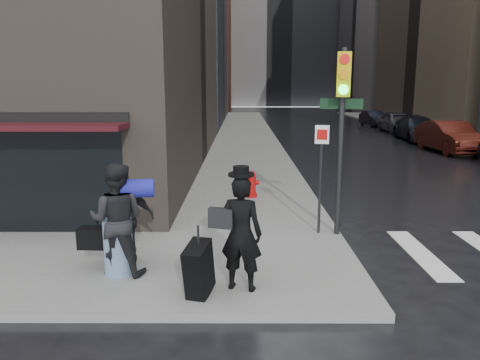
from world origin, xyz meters
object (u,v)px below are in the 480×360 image
object	(u,v)px
man_greycoat	(125,218)
man_jeans	(117,219)
man_overcoat	(232,239)
fire_hydrant	(252,185)
parked_car_2	(449,137)
traffic_light	(340,117)
parked_car_4	(396,122)
parked_car_5	(374,118)
parked_car_3	(418,129)

from	to	relation	value
man_greycoat	man_jeans	bearing A→B (deg)	71.40
man_overcoat	fire_hydrant	bearing A→B (deg)	-78.90
man_jeans	fire_hydrant	bearing A→B (deg)	-110.76
man_jeans	parked_car_2	bearing A→B (deg)	-126.11
man_overcoat	traffic_light	xyz separation A→B (m)	(2.30, 2.97, 1.79)
traffic_light	parked_car_4	bearing A→B (deg)	79.22
parked_car_5	parked_car_3	bearing A→B (deg)	-95.61
man_greycoat	parked_car_3	world-z (taller)	man_greycoat
man_overcoat	traffic_light	bearing A→B (deg)	-112.73
man_greycoat	parked_car_2	bearing A→B (deg)	-144.03
parked_car_2	parked_car_5	bearing A→B (deg)	84.95
man_greycoat	parked_car_4	distance (m)	30.79
parked_car_3	parked_car_5	size ratio (longest dim) A/B	1.30
traffic_light	parked_car_5	world-z (taller)	traffic_light
parked_car_3	parked_car_4	xyz separation A→B (m)	(0.39, 5.52, 0.03)
man_overcoat	parked_car_5	distance (m)	36.09
parked_car_4	parked_car_5	world-z (taller)	parked_car_4
man_jeans	parked_car_3	distance (m)	26.22
parked_car_2	parked_car_4	world-z (taller)	parked_car_2
fire_hydrant	parked_car_3	world-z (taller)	parked_car_3
fire_hydrant	man_overcoat	bearing A→B (deg)	-93.91
man_jeans	man_greycoat	size ratio (longest dim) A/B	1.13
man_jeans	parked_car_2	distance (m)	21.46
parked_car_4	man_greycoat	bearing A→B (deg)	-117.89
fire_hydrant	parked_car_5	xyz separation A→B (m)	(11.35, 27.42, 0.16)
parked_car_2	parked_car_3	world-z (taller)	parked_car_2
traffic_light	parked_car_3	bearing A→B (deg)	75.11
man_overcoat	parked_car_4	xyz separation A→B (m)	(11.98, 28.58, -0.24)
parked_car_5	traffic_light	bearing A→B (deg)	-111.46
parked_car_4	man_jeans	bearing A→B (deg)	-117.54
man_greycoat	parked_car_5	xyz separation A→B (m)	(13.85, 32.92, -0.38)
parked_car_3	man_jeans	bearing A→B (deg)	-118.50
man_jeans	man_greycoat	world-z (taller)	man_jeans
parked_car_2	parked_car_5	world-z (taller)	parked_car_2
man_overcoat	parked_car_4	world-z (taller)	man_overcoat
man_greycoat	traffic_light	size ratio (longest dim) A/B	0.43
fire_hydrant	traffic_light	bearing A→B (deg)	-63.61
man_jeans	fire_hydrant	xyz separation A→B (m)	(2.53, 5.99, -0.66)
man_jeans	traffic_light	size ratio (longest dim) A/B	0.49
parked_car_3	parked_car_2	bearing A→B (deg)	-91.02
man_greycoat	parked_car_4	size ratio (longest dim) A/B	0.38
man_greycoat	fire_hydrant	xyz separation A→B (m)	(2.50, 5.51, -0.54)
parked_car_4	man_overcoat	bearing A→B (deg)	-113.54
traffic_light	parked_car_3	distance (m)	22.24
man_jeans	parked_car_4	distance (m)	31.23
traffic_light	parked_car_2	xyz separation A→B (m)	(8.91, 14.58, -2.00)
man_overcoat	traffic_light	world-z (taller)	traffic_light
parked_car_3	traffic_light	bearing A→B (deg)	-111.90
man_greycoat	fire_hydrant	distance (m)	6.07
man_greycoat	traffic_light	distance (m)	5.02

